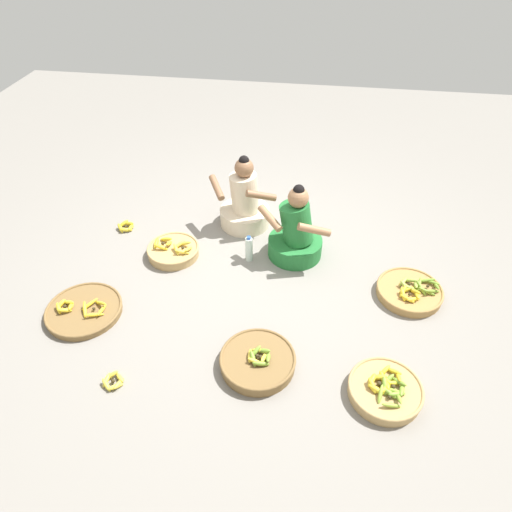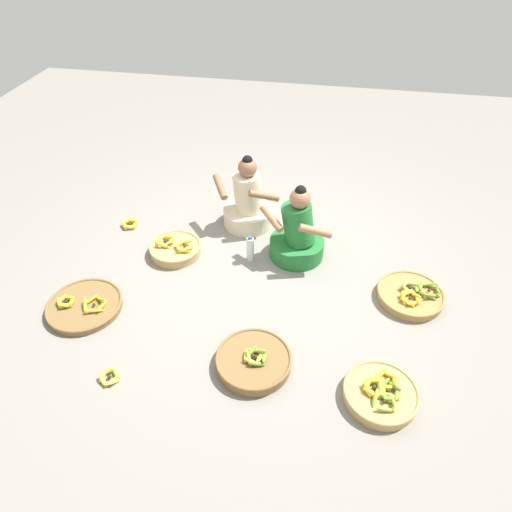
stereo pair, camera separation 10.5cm
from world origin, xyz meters
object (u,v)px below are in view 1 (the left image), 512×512
at_px(banana_basket_mid_right, 84,310).
at_px(banana_basket_near_vendor, 173,250).
at_px(banana_basket_front_left, 410,291).
at_px(loose_bananas_near_bicycle, 126,226).
at_px(banana_basket_mid_left, 385,390).
at_px(water_bottle, 249,249).
at_px(banana_basket_front_right, 258,361).
at_px(vendor_woman_front, 296,234).
at_px(loose_bananas_back_right, 113,381).
at_px(vendor_woman_behind, 245,203).

distance_m(banana_basket_mid_right, banana_basket_near_vendor, 1.01).
distance_m(banana_basket_front_left, loose_bananas_near_bicycle, 2.89).
bearing_deg(loose_bananas_near_bicycle, banana_basket_front_left, -11.47).
xyz_separation_m(banana_basket_mid_left, water_bottle, (-1.19, 1.33, 0.07)).
bearing_deg(banana_basket_mid_left, banana_basket_front_left, 75.02).
bearing_deg(banana_basket_mid_right, banana_basket_front_right, -11.64).
bearing_deg(loose_bananas_near_bicycle, vendor_woman_front, -4.98).
relative_size(vendor_woman_front, water_bottle, 2.79).
height_order(vendor_woman_front, loose_bananas_back_right, vendor_woman_front).
xyz_separation_m(vendor_woman_front, loose_bananas_near_bicycle, (-1.78, 0.16, -0.22)).
xyz_separation_m(banana_basket_front_right, banana_basket_front_left, (1.21, 0.94, -0.01)).
xyz_separation_m(banana_basket_near_vendor, loose_bananas_near_bicycle, (-0.62, 0.34, -0.03)).
distance_m(vendor_woman_front, banana_basket_front_left, 1.15).
xyz_separation_m(vendor_woman_front, water_bottle, (-0.42, -0.15, -0.12)).
bearing_deg(banana_basket_mid_right, vendor_woman_front, 31.61).
bearing_deg(vendor_woman_front, banana_basket_front_right, -96.88).
xyz_separation_m(vendor_woman_front, banana_basket_near_vendor, (-1.16, -0.19, -0.19)).
distance_m(banana_basket_front_right, loose_bananas_near_bicycle, 2.21).
distance_m(banana_basket_near_vendor, banana_basket_front_left, 2.23).
relative_size(banana_basket_mid_left, loose_bananas_near_bicycle, 2.68).
bearing_deg(loose_bananas_near_bicycle, banana_basket_near_vendor, -29.07).
height_order(vendor_woman_front, banana_basket_mid_right, vendor_woman_front).
bearing_deg(banana_basket_front_right, banana_basket_near_vendor, 130.46).
xyz_separation_m(banana_basket_front_right, loose_bananas_back_right, (-1.02, -0.31, -0.03)).
relative_size(banana_basket_near_vendor, loose_bananas_near_bicycle, 2.53).
xyz_separation_m(banana_basket_mid_right, loose_bananas_back_right, (0.51, -0.63, -0.01)).
bearing_deg(banana_basket_mid_right, banana_basket_near_vendor, 58.13).
bearing_deg(water_bottle, loose_bananas_near_bicycle, 167.39).
bearing_deg(banana_basket_front_right, loose_bananas_back_right, -162.93).
height_order(vendor_woman_behind, loose_bananas_near_bicycle, vendor_woman_behind).
xyz_separation_m(banana_basket_mid_right, loose_bananas_near_bicycle, (-0.08, 1.20, -0.01)).
bearing_deg(banana_basket_front_left, loose_bananas_near_bicycle, 168.53).
bearing_deg(banana_basket_near_vendor, vendor_woman_behind, 45.93).
distance_m(banana_basket_mid_right, banana_basket_mid_left, 2.50).
height_order(banana_basket_front_left, loose_bananas_back_right, banana_basket_front_left).
xyz_separation_m(vendor_woman_behind, banana_basket_mid_right, (-1.13, -1.48, -0.22)).
height_order(banana_basket_front_right, water_bottle, water_bottle).
bearing_deg(banana_basket_front_left, banana_basket_near_vendor, 174.03).
relative_size(vendor_woman_behind, banana_basket_mid_right, 1.24).
relative_size(banana_basket_mid_right, loose_bananas_near_bicycle, 3.21).
bearing_deg(banana_basket_near_vendor, banana_basket_front_left, -5.97).
distance_m(banana_basket_front_right, loose_bananas_back_right, 1.07).
height_order(banana_basket_mid_left, water_bottle, water_bottle).
bearing_deg(loose_bananas_near_bicycle, banana_basket_mid_left, -32.63).
bearing_deg(loose_bananas_near_bicycle, loose_bananas_back_right, -71.98).
distance_m(vendor_woman_front, banana_basket_mid_left, 1.67).
height_order(banana_basket_near_vendor, banana_basket_front_right, banana_basket_near_vendor).
xyz_separation_m(loose_bananas_back_right, loose_bananas_near_bicycle, (-0.59, 1.83, 0.00)).
height_order(vendor_woman_front, banana_basket_near_vendor, vendor_woman_front).
bearing_deg(banana_basket_front_right, loose_bananas_near_bicycle, 136.85).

